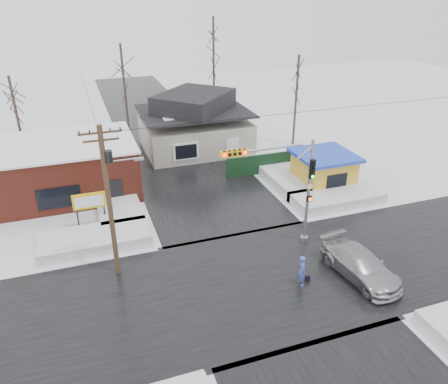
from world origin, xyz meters
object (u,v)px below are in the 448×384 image
object	(u,v)px
traffic_signal	(287,182)
pedestrian	(302,271)
car	(360,265)
marquee_sign	(89,202)
utility_pole	(110,195)
kiosk	(323,170)

from	to	relation	value
traffic_signal	pedestrian	distance (m)	5.43
traffic_signal	car	size ratio (longest dim) A/B	1.28
marquee_sign	car	distance (m)	17.91
utility_pole	marquee_sign	size ratio (longest dim) A/B	3.53
marquee_sign	traffic_signal	bearing A→B (deg)	-29.72
marquee_sign	utility_pole	bearing A→B (deg)	-79.87
utility_pole	kiosk	size ratio (longest dim) A/B	1.96
pedestrian	car	distance (m)	3.54
pedestrian	car	bearing A→B (deg)	-83.26
utility_pole	pedestrian	size ratio (longest dim) A/B	4.84
kiosk	car	size ratio (longest dim) A/B	0.84
traffic_signal	kiosk	world-z (taller)	traffic_signal
car	utility_pole	bearing A→B (deg)	152.50
traffic_signal	pedestrian	xyz separation A→B (m)	(-0.82, -3.97, -3.61)
kiosk	car	world-z (taller)	kiosk
car	kiosk	bearing A→B (deg)	62.45
traffic_signal	car	xyz separation A→B (m)	(2.69, -4.44, -3.75)
utility_pole	marquee_sign	bearing A→B (deg)	100.13
traffic_signal	marquee_sign	distance (m)	13.42
traffic_signal	pedestrian	size ratio (longest dim) A/B	3.76
pedestrian	kiosk	bearing A→B (deg)	-21.40
marquee_sign	pedestrian	bearing A→B (deg)	-44.69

